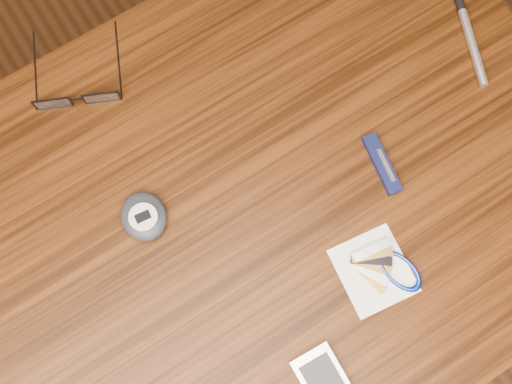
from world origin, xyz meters
TOP-DOWN VIEW (x-y plane):
  - ground at (0.00, 0.00)m, footprint 3.80×3.80m
  - desk at (0.00, 0.00)m, footprint 1.00×0.70m
  - eyeglasses at (-0.10, 0.26)m, footprint 0.16×0.16m
  - pedometer at (-0.11, 0.06)m, footprint 0.07×0.08m
  - notepad_keys at (0.12, -0.17)m, footprint 0.11×0.11m
  - pocket_knife at (0.20, -0.05)m, footprint 0.04×0.09m
  - silver_pen at (0.42, 0.05)m, footprint 0.07×0.15m

SIDE VIEW (x-z plane):
  - ground at x=0.00m, z-range 0.00..0.00m
  - desk at x=0.00m, z-range 0.27..1.02m
  - notepad_keys at x=0.12m, z-range 0.75..0.76m
  - pocket_knife at x=0.20m, z-range 0.75..0.76m
  - silver_pen at x=0.42m, z-range 0.75..0.76m
  - eyeglasses at x=-0.10m, z-range 0.75..0.78m
  - pedometer at x=-0.11m, z-range 0.75..0.78m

